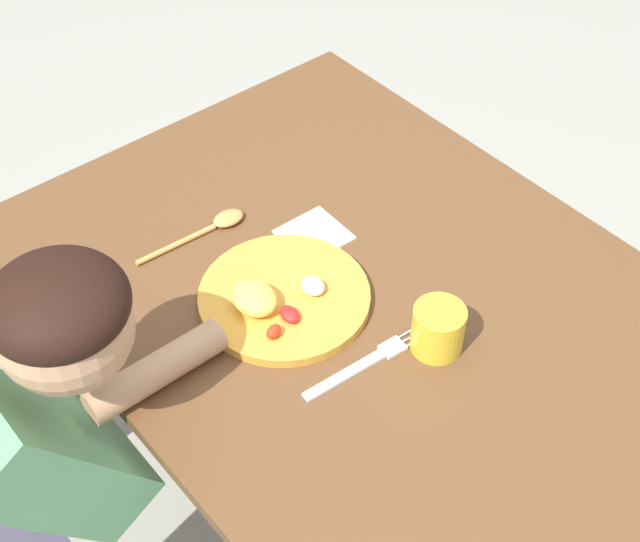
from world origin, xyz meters
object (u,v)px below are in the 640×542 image
object	(u,v)px
drinking_cup	(438,329)
spoon	(214,225)
fork	(362,365)
plate	(281,297)
person	(54,506)

from	to	relation	value
drinking_cup	spoon	bearing A→B (deg)	-166.03
drinking_cup	fork	bearing A→B (deg)	-110.48
fork	plate	bearing A→B (deg)	98.61
spoon	person	size ratio (longest dim) A/B	0.21
drinking_cup	person	world-z (taller)	person
plate	drinking_cup	distance (m)	0.26
spoon	person	xyz separation A→B (m)	(0.22, -0.46, -0.14)
fork	spoon	bearing A→B (deg)	93.45
plate	fork	distance (m)	0.18
person	plate	bearing A→B (deg)	91.01
person	spoon	bearing A→B (deg)	115.56
fork	person	size ratio (longest dim) A/B	0.21
spoon	fork	bearing A→B (deg)	-87.38
spoon	drinking_cup	size ratio (longest dim) A/B	2.62
plate	drinking_cup	xyz separation A→B (m)	(0.22, 0.13, 0.03)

